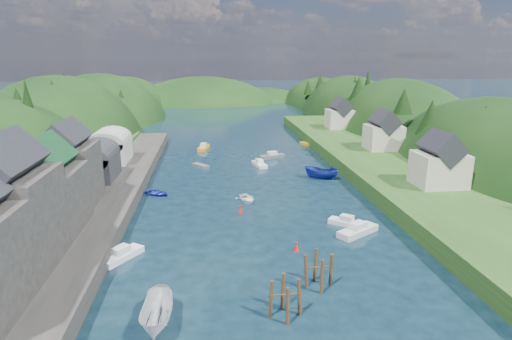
{
  "coord_description": "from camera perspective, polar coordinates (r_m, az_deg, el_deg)",
  "views": [
    {
      "loc": [
        -7.13,
        -36.57,
        21.44
      ],
      "look_at": [
        0.0,
        28.0,
        4.0
      ],
      "focal_mm": 30.0,
      "sensor_mm": 36.0,
      "label": 1
    }
  ],
  "objects": [
    {
      "name": "terrace_right",
      "position": [
        85.47,
        15.98,
        0.74
      ],
      "size": [
        16.0,
        120.0,
        2.4
      ],
      "primitive_type": "cube",
      "color": "#234719",
      "rests_on": "ground"
    },
    {
      "name": "channel_buoy_far",
      "position": [
        60.37,
        -2.09,
        -5.3
      ],
      "size": [
        0.7,
        0.7,
        1.1
      ],
      "color": "red",
      "rests_on": "ground"
    },
    {
      "name": "moored_boats",
      "position": [
        61.31,
        0.13,
        -4.73
      ],
      "size": [
        36.62,
        83.42,
        2.49
      ],
      "color": "white",
      "rests_on": "ground"
    },
    {
      "name": "hill_trees",
      "position": [
        103.3,
        -2.68,
        9.24
      ],
      "size": [
        90.86,
        149.44,
        12.52
      ],
      "color": "black",
      "rests_on": "ground"
    },
    {
      "name": "right_bank_cottages",
      "position": [
        93.2,
        16.0,
        4.81
      ],
      "size": [
        9.0,
        59.24,
        8.41
      ],
      "color": "beige",
      "rests_on": "terrace_right"
    },
    {
      "name": "piling_cluster_near",
      "position": [
        37.83,
        3.91,
        -17.02
      ],
      "size": [
        2.94,
        2.77,
        3.92
      ],
      "color": "#382314",
      "rests_on": "ground"
    },
    {
      "name": "boat_sheds",
      "position": [
        79.55,
        -19.9,
        2.4
      ],
      "size": [
        7.0,
        21.0,
        7.5
      ],
      "color": "#2D2D30",
      "rests_on": "quay_left"
    },
    {
      "name": "ground",
      "position": [
        89.47,
        -1.55,
        1.16
      ],
      "size": [
        600.0,
        600.0,
        0.0
      ],
      "primitive_type": "plane",
      "color": "black",
      "rests_on": "ground"
    },
    {
      "name": "piling_cluster_far",
      "position": [
        42.28,
        8.33,
        -13.43
      ],
      "size": [
        2.9,
        2.73,
        3.96
      ],
      "color": "#382314",
      "rests_on": "ground"
    },
    {
      "name": "channel_buoy_near",
      "position": [
        49.43,
        5.41,
        -10.14
      ],
      "size": [
        0.7,
        0.7,
        1.1
      ],
      "color": "red",
      "rests_on": "ground"
    },
    {
      "name": "hillside_left",
      "position": [
        121.45,
        -24.25,
        -0.37
      ],
      "size": [
        44.0,
        245.56,
        52.0
      ],
      "color": "black",
      "rests_on": "ground"
    },
    {
      "name": "hillside_right",
      "position": [
        126.48,
        18.24,
        1.07
      ],
      "size": [
        36.0,
        245.56,
        48.0
      ],
      "color": "black",
      "rests_on": "ground"
    },
    {
      "name": "quayside_buildings",
      "position": [
        49.07,
        -28.65,
        -3.89
      ],
      "size": [
        8.0,
        35.84,
        12.9
      ],
      "color": "#2D2B28",
      "rests_on": "quay_left"
    },
    {
      "name": "terrace_left_grass",
      "position": [
        64.64,
        -27.7,
        -4.97
      ],
      "size": [
        12.0,
        110.0,
        2.5
      ],
      "primitive_type": "cube",
      "color": "#234719",
      "rests_on": "ground"
    },
    {
      "name": "quay_left",
      "position": [
        62.47,
        -21.67,
        -5.18
      ],
      "size": [
        12.0,
        110.0,
        2.0
      ],
      "primitive_type": "cube",
      "color": "#2D2B28",
      "rests_on": "ground"
    },
    {
      "name": "far_hills",
      "position": [
        213.19,
        -4.01,
        6.29
      ],
      "size": [
        103.0,
        68.0,
        44.0
      ],
      "color": "black",
      "rests_on": "ground"
    }
  ]
}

